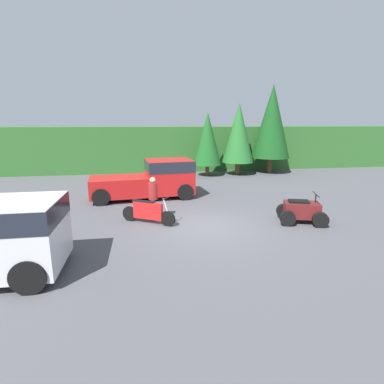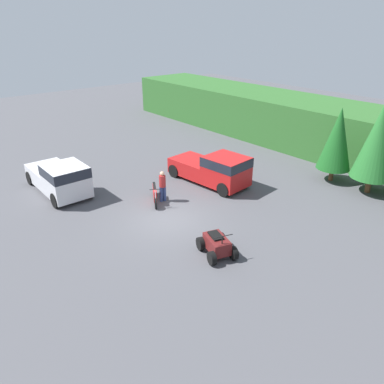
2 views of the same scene
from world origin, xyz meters
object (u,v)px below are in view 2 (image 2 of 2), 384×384
(pickup_truck_second, at_px, (60,177))
(rider_person, at_px, (163,185))
(pickup_truck_red, at_px, (215,168))
(quad_atv, at_px, (217,245))
(dirt_bike, at_px, (155,194))

(pickup_truck_second, relative_size, rider_person, 2.91)
(pickup_truck_red, distance_m, quad_atv, 7.68)
(pickup_truck_red, relative_size, quad_atv, 2.60)
(dirt_bike, bearing_deg, pickup_truck_red, 116.70)
(dirt_bike, relative_size, rider_person, 1.14)
(quad_atv, xyz_separation_m, rider_person, (-5.79, 1.31, 0.51))
(pickup_truck_red, xyz_separation_m, dirt_bike, (-0.37, -4.25, -0.58))
(pickup_truck_second, relative_size, dirt_bike, 2.56)
(pickup_truck_second, distance_m, dirt_bike, 5.67)
(pickup_truck_second, xyz_separation_m, dirt_bike, (4.37, 3.58, -0.58))
(dirt_bike, distance_m, rider_person, 0.68)
(pickup_truck_red, bearing_deg, pickup_truck_second, -126.65)
(pickup_truck_second, distance_m, rider_person, 6.07)
(pickup_truck_second, bearing_deg, quad_atv, 14.74)
(pickup_truck_red, xyz_separation_m, pickup_truck_second, (-4.74, -7.82, -0.00))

